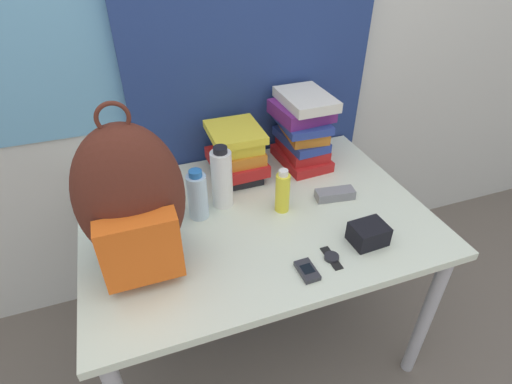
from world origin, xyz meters
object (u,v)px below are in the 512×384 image
book_stack_left (236,151)px  sunscreen_bottle (283,192)px  water_bottle (198,195)px  cell_phone (307,271)px  backpack (132,203)px  sports_bottle (222,178)px  camera_pouch (368,234)px  wristwatch (332,257)px  book_stack_center (302,129)px  sunglasses_case (335,194)px

book_stack_left → sunscreen_bottle: bearing=-74.6°
water_bottle → cell_phone: (0.25, -0.39, -0.08)m
water_bottle → sunscreen_bottle: (0.30, -0.07, -0.01)m
backpack → water_bottle: bearing=36.1°
backpack → sports_bottle: bearing=31.9°
backpack → camera_pouch: backpack is taller
backpack → sports_bottle: 0.39m
sunscreen_bottle → camera_pouch: size_ratio=1.44×
sunscreen_bottle → camera_pouch: 0.33m
water_bottle → cell_phone: water_bottle is taller
cell_phone → wristwatch: size_ratio=0.86×
backpack → book_stack_center: backpack is taller
backpack → sports_bottle: size_ratio=2.17×
cell_phone → sunglasses_case: (0.27, 0.32, 0.01)m
sports_bottle → sunglasses_case: size_ratio=1.57×
water_bottle → cell_phone: bearing=-57.3°
backpack → sunglasses_case: bearing=6.8°
water_bottle → camera_pouch: 0.60m
water_bottle → sports_bottle: (0.10, 0.04, 0.03)m
water_bottle → camera_pouch: water_bottle is taller
sunscreen_bottle → wristwatch: sunscreen_bottle is taller
cell_phone → backpack: bearing=154.0°
book_stack_left → water_bottle: bearing=-133.5°
backpack → sunscreen_bottle: (0.52, 0.09, -0.15)m
cell_phone → sunglasses_case: 0.42m
book_stack_center → water_bottle: bearing=-155.8°
book_stack_center → book_stack_left: bearing=-179.7°
water_bottle → sports_bottle: 0.11m
sunscreen_bottle → wristwatch: bearing=-80.0°
book_stack_left → wristwatch: bearing=-77.2°
book_stack_left → book_stack_center: (0.29, 0.00, 0.05)m
camera_pouch → sports_bottle: bearing=137.3°
camera_pouch → cell_phone: bearing=-166.8°
water_bottle → sunscreen_bottle: 0.31m
book_stack_center → camera_pouch: 0.57m
sports_bottle → sunscreen_bottle: 0.23m
backpack → sunscreen_bottle: 0.54m
book_stack_left → water_bottle: (-0.22, -0.23, -0.01)m
book_stack_left → camera_pouch: book_stack_left is taller
backpack → wristwatch: backpack is taller
book_stack_center → wristwatch: book_stack_center is taller
book_stack_center → sunglasses_case: bearing=-88.3°
book_stack_center → sports_bottle: size_ratio=1.26×
book_stack_left → camera_pouch: 0.63m
backpack → wristwatch: 0.64m
sports_bottle → cell_phone: sports_bottle is taller
backpack → wristwatch: (0.57, -0.20, -0.22)m
backpack → book_stack_left: backpack is taller
water_bottle → sunscreen_bottle: size_ratio=1.12×
cell_phone → camera_pouch: size_ratio=0.75×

